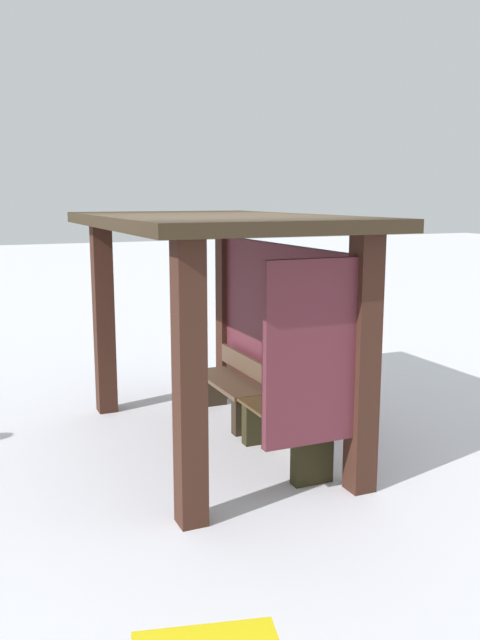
% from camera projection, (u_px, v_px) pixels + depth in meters
% --- Properties ---
extents(ground_plane, '(60.00, 60.00, 0.00)m').
position_uv_depth(ground_plane, '(214.00, 444.00, 6.60)').
color(ground_plane, white).
extents(bus_shelter, '(3.51, 2.08, 2.24)m').
position_uv_depth(bus_shelter, '(233.00, 277.00, 6.29)').
color(bus_shelter, '#391E16').
rests_on(bus_shelter, ground).
extents(bench_left_inside, '(1.23, 0.39, 0.71)m').
position_uv_depth(bench_left_inside, '(231.00, 389.00, 7.33)').
color(bench_left_inside, brown).
rests_on(bench_left_inside, ground).
extents(bench_center_inside, '(1.23, 0.42, 0.74)m').
position_uv_depth(bench_center_inside, '(287.00, 426.00, 6.12)').
color(bench_center_inside, '#49351D').
rests_on(bench_center_inside, ground).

